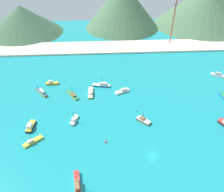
{
  "coord_description": "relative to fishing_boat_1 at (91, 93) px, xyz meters",
  "views": [
    {
      "loc": [
        -19.44,
        -54.95,
        71.18
      ],
      "look_at": [
        -14.1,
        36.73,
        2.67
      ],
      "focal_mm": 35.19,
      "sensor_mm": 36.0,
      "label": 1
    }
  ],
  "objects": [
    {
      "name": "buoy_1",
      "position": [
        7.12,
        -35.07,
        -0.6
      ],
      "size": [
        0.96,
        0.96,
        0.96
      ],
      "color": "red",
      "rests_on": "ground"
    },
    {
      "name": "ground",
      "position": [
        25.5,
        -12.89,
        -1.02
      ],
      "size": [
        260.0,
        280.0,
        0.5
      ],
      "color": "teal"
    },
    {
      "name": "buoy_0",
      "position": [
        23.16,
        -16.26,
        -0.66
      ],
      "size": [
        0.61,
        0.61,
        0.61
      ],
      "color": "#232328",
      "rests_on": "ground"
    },
    {
      "name": "radio_tower",
      "position": [
        61.38,
        63.99,
        17.6
      ],
      "size": [
        3.6,
        2.88,
        36.03
      ],
      "color": "#B7332D",
      "rests_on": "ground"
    },
    {
      "name": "fishing_boat_6",
      "position": [
        -26.61,
        -24.6,
        0.26
      ],
      "size": [
        3.2,
        7.65,
        2.81
      ],
      "color": "#232328",
      "rests_on": "ground"
    },
    {
      "name": "fishing_boat_3",
      "position": [
        25.11,
        -23.4,
        0.0
      ],
      "size": [
        6.67,
        6.56,
        5.18
      ],
      "color": "brown",
      "rests_on": "ground"
    },
    {
      "name": "fishing_boat_12",
      "position": [
        -9.82,
        -1.2,
        -0.07
      ],
      "size": [
        7.88,
        9.86,
        5.97
      ],
      "color": "orange",
      "rests_on": "ground"
    },
    {
      "name": "fishing_boat_13",
      "position": [
        -26.99,
        2.21,
        0.24
      ],
      "size": [
        8.04,
        9.24,
        2.78
      ],
      "color": "orange",
      "rests_on": "ground"
    },
    {
      "name": "fishing_boat_7",
      "position": [
        -3.5,
        -54.44,
        0.31
      ],
      "size": [
        3.43,
        10.28,
        6.81
      ],
      "color": "silver",
      "rests_on": "ground"
    },
    {
      "name": "hill_central",
      "position": [
        27.34,
        105.55,
        18.76
      ],
      "size": [
        67.54,
        67.54,
        39.06
      ],
      "color": "#476B47",
      "rests_on": "ground"
    },
    {
      "name": "fishing_boat_10",
      "position": [
        17.62,
        0.65,
        -0.0
      ],
      "size": [
        8.37,
        5.63,
        2.19
      ],
      "color": "silver",
      "rests_on": "ground"
    },
    {
      "name": "fishing_boat_5",
      "position": [
        -7.26,
        -21.45,
        0.05
      ],
      "size": [
        3.68,
        7.08,
        6.15
      ],
      "color": "silver",
      "rests_on": "ground"
    },
    {
      "name": "hill_east",
      "position": [
        101.62,
        105.2,
        16.95
      ],
      "size": [
        86.55,
        86.55,
        35.44
      ],
      "color": "#476B47",
      "rests_on": "ground"
    },
    {
      "name": "fishing_boat_1",
      "position": [
        0.0,
        0.0,
        0.0
      ],
      "size": [
        2.71,
        10.11,
        2.42
      ],
      "color": "gold",
      "rests_on": "ground"
    },
    {
      "name": "fishing_boat_2",
      "position": [
        6.36,
        7.26,
        0.13
      ],
      "size": [
        10.51,
        4.33,
        6.34
      ],
      "color": "#14478C",
      "rests_on": "ground"
    },
    {
      "name": "fishing_boat_11",
      "position": [
        -22.73,
        11.09,
        0.04
      ],
      "size": [
        7.17,
        2.2,
        5.17
      ],
      "color": "orange",
      "rests_on": "ground"
    },
    {
      "name": "hill_west",
      "position": [
        -59.54,
        94.98,
        11.0
      ],
      "size": [
        66.52,
        66.52,
        23.54
      ],
      "color": "#3D6042",
      "rests_on": "ground"
    },
    {
      "name": "fishing_boat_8",
      "position": [
        -23.7,
        -33.44,
        -0.09
      ],
      "size": [
        8.01,
        7.09,
        6.44
      ],
      "color": "gold",
      "rests_on": "ground"
    },
    {
      "name": "beach_strip",
      "position": [
        25.5,
        59.35,
        -0.17
      ],
      "size": [
        247.0,
        21.5,
        1.2
      ],
      "primitive_type": "cube",
      "color": "beige",
      "rests_on": "ground"
    },
    {
      "name": "fishing_boat_4",
      "position": [
        78.57,
        13.2,
        0.21
      ],
      "size": [
        10.43,
        7.49,
        6.2
      ],
      "color": "silver",
      "rests_on": "ground"
    }
  ]
}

